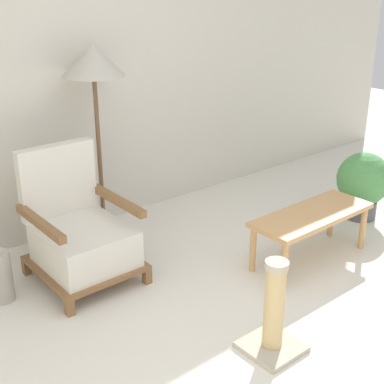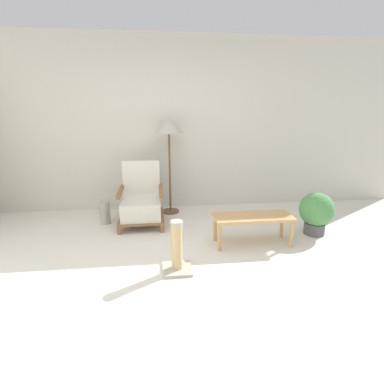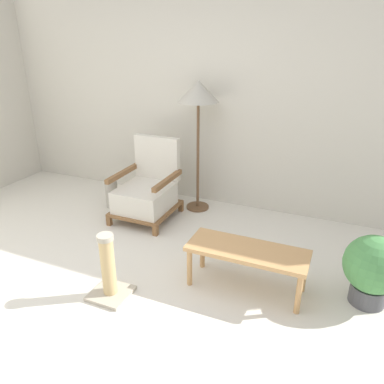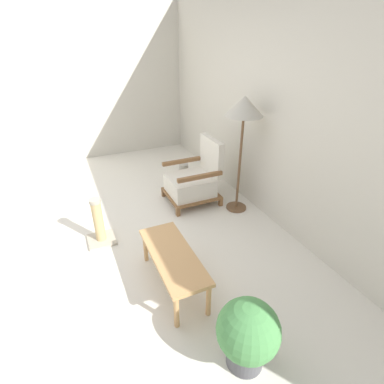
{
  "view_description": "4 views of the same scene",
  "coord_description": "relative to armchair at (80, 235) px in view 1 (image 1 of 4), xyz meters",
  "views": [
    {
      "loc": [
        -1.87,
        -1.35,
        1.91
      ],
      "look_at": [
        0.28,
        1.26,
        0.55
      ],
      "focal_mm": 50.0,
      "sensor_mm": 36.0,
      "label": 1
    },
    {
      "loc": [
        -0.15,
        -2.54,
        1.66
      ],
      "look_at": [
        0.28,
        1.26,
        0.55
      ],
      "focal_mm": 28.0,
      "sensor_mm": 36.0,
      "label": 2
    },
    {
      "loc": [
        1.58,
        -1.75,
        1.93
      ],
      "look_at": [
        0.28,
        1.26,
        0.55
      ],
      "focal_mm": 35.0,
      "sensor_mm": 36.0,
      "label": 3
    },
    {
      "loc": [
        2.96,
        0.06,
        2.15
      ],
      "look_at": [
        0.28,
        1.26,
        0.55
      ],
      "focal_mm": 28.0,
      "sensor_mm": 36.0,
      "label": 4
    }
  ],
  "objects": [
    {
      "name": "coffee_table",
      "position": [
        1.38,
        -0.84,
        0.0
      ],
      "size": [
        0.96,
        0.37,
        0.37
      ],
      "color": "tan",
      "rests_on": "ground_plane"
    },
    {
      "name": "scratching_post",
      "position": [
        0.42,
        -1.36,
        -0.1
      ],
      "size": [
        0.3,
        0.3,
        0.55
      ],
      "color": "#B2A893",
      "rests_on": "ground_plane"
    },
    {
      "name": "wall_back",
      "position": [
        0.41,
        0.74,
        1.03
      ],
      "size": [
        8.0,
        0.06,
        2.7
      ],
      "color": "beige",
      "rests_on": "ground_plane"
    },
    {
      "name": "armchair",
      "position": [
        0.0,
        0.0,
        0.0
      ],
      "size": [
        0.62,
        0.68,
        0.88
      ],
      "color": "brown",
      "rests_on": "ground_plane"
    },
    {
      "name": "potted_plant",
      "position": [
        2.3,
        -0.64,
        -0.0
      ],
      "size": [
        0.44,
        0.44,
        0.57
      ],
      "color": "#4C4C51",
      "rests_on": "ground_plane"
    },
    {
      "name": "floor_lamp",
      "position": [
        0.43,
        0.44,
        0.99
      ],
      "size": [
        0.45,
        0.45,
        1.49
      ],
      "color": "brown",
      "rests_on": "ground_plane"
    },
    {
      "name": "ground_plane",
      "position": [
        0.41,
        -1.6,
        -0.32
      ],
      "size": [
        14.0,
        14.0,
        0.0
      ],
      "primitive_type": "plane",
      "color": "silver"
    },
    {
      "name": "vase",
      "position": [
        -0.53,
        0.06,
        -0.15
      ],
      "size": [
        0.15,
        0.15,
        0.34
      ],
      "primitive_type": "cylinder",
      "color": "#9E998E",
      "rests_on": "ground_plane"
    }
  ]
}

